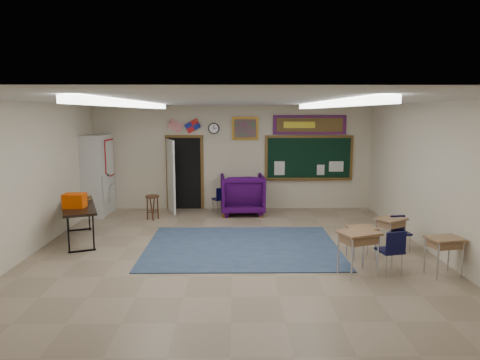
{
  "coord_description": "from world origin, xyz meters",
  "views": [
    {
      "loc": [
        0.06,
        -7.85,
        2.79
      ],
      "look_at": [
        0.17,
        1.5,
        1.32
      ],
      "focal_mm": 32.0,
      "sensor_mm": 36.0,
      "label": 1
    }
  ],
  "objects_px": {
    "wingback_armchair": "(242,194)",
    "wooden_stool": "(153,207)",
    "folding_table": "(79,221)",
    "student_desk_front_left": "(361,241)",
    "student_desk_front_right": "(391,232)"
  },
  "relations": [
    {
      "from": "wingback_armchair",
      "to": "wooden_stool",
      "type": "relative_size",
      "value": 1.91
    },
    {
      "from": "folding_table",
      "to": "wooden_stool",
      "type": "height_order",
      "value": "folding_table"
    },
    {
      "from": "student_desk_front_left",
      "to": "student_desk_front_right",
      "type": "distance_m",
      "value": 0.9
    },
    {
      "from": "student_desk_front_left",
      "to": "wooden_stool",
      "type": "height_order",
      "value": "wooden_stool"
    },
    {
      "from": "wingback_armchair",
      "to": "student_desk_front_right",
      "type": "xyz_separation_m",
      "value": [
        2.97,
        -3.3,
        -0.17
      ]
    },
    {
      "from": "wingback_armchair",
      "to": "student_desk_front_right",
      "type": "bearing_deg",
      "value": 128.97
    },
    {
      "from": "wingback_armchair",
      "to": "wooden_stool",
      "type": "bearing_deg",
      "value": 12.14
    },
    {
      "from": "student_desk_front_right",
      "to": "wingback_armchair",
      "type": "bearing_deg",
      "value": 100.65
    },
    {
      "from": "student_desk_front_right",
      "to": "wooden_stool",
      "type": "height_order",
      "value": "student_desk_front_right"
    },
    {
      "from": "student_desk_front_right",
      "to": "wooden_stool",
      "type": "relative_size",
      "value": 1.1
    },
    {
      "from": "wingback_armchair",
      "to": "student_desk_front_left",
      "type": "height_order",
      "value": "wingback_armchair"
    },
    {
      "from": "student_desk_front_right",
      "to": "folding_table",
      "type": "relative_size",
      "value": 0.34
    },
    {
      "from": "wingback_armchair",
      "to": "student_desk_front_right",
      "type": "height_order",
      "value": "wingback_armchair"
    },
    {
      "from": "student_desk_front_left",
      "to": "wooden_stool",
      "type": "xyz_separation_m",
      "value": [
        -4.61,
        3.15,
        -0.02
      ]
    },
    {
      "from": "wingback_armchair",
      "to": "folding_table",
      "type": "bearing_deg",
      "value": 32.03
    }
  ]
}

